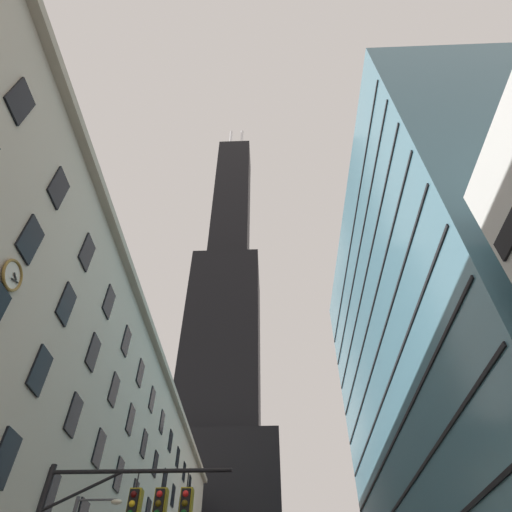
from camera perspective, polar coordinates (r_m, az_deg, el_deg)
The scene contains 3 objects.
station_building at distance 46.14m, azimuth -23.94°, elevation -27.16°, with size 13.92×72.17×26.02m.
dark_skyscraper at distance 111.03m, azimuth -4.71°, elevation -16.82°, with size 27.43×27.43×178.94m.
glass_office_midrise at distance 47.22m, azimuth 25.48°, elevation -12.85°, with size 16.07×42.94×46.61m.
Camera 1 is at (0.51, -10.71, 1.34)m, focal length 30.09 mm.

